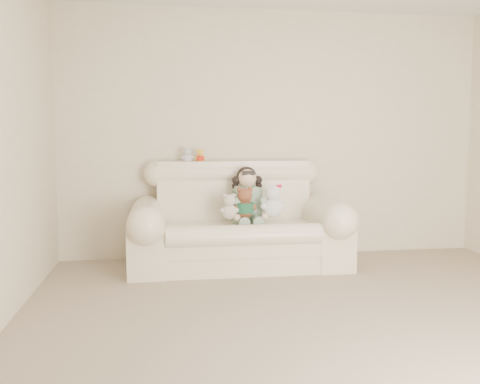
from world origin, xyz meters
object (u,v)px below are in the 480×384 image
brown_teddy (245,200)px  sofa (238,215)px  white_cat (273,198)px  seated_child (247,195)px  cream_teddy (229,204)px

brown_teddy → sofa: bearing=110.6°
sofa → white_cat: (0.31, -0.12, 0.18)m
seated_child → brown_teddy: 0.20m
sofa → white_cat: sofa is taller
brown_teddy → white_cat: size_ratio=0.92×
sofa → cream_teddy: size_ratio=7.31×
seated_child → white_cat: bearing=-51.4°
white_cat → cream_teddy: bearing=-176.3°
cream_teddy → white_cat: bearing=15.1°
sofa → seated_child: 0.23m
brown_teddy → cream_teddy: brown_teddy is taller
seated_child → brown_teddy: seated_child is taller
seated_child → white_cat: 0.29m
brown_teddy → cream_teddy: (-0.15, -0.04, -0.03)m
seated_child → cream_teddy: bearing=-141.5°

